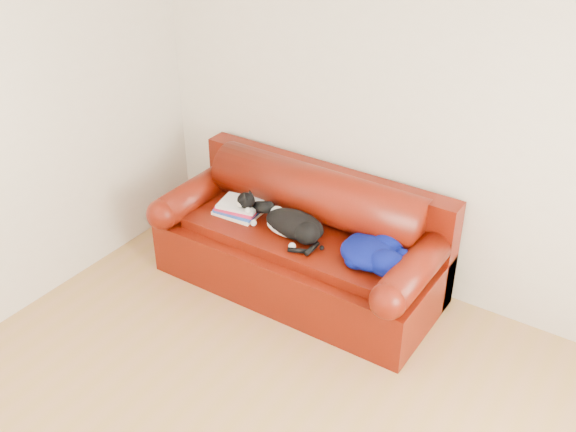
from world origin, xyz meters
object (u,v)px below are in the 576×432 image
book_stack (240,208)px  cat (293,225)px  blanket (375,252)px  sofa_base (299,260)px

book_stack → cat: size_ratio=0.55×
book_stack → cat: bearing=-4.3°
book_stack → blanket: blanket is taller
sofa_base → cat: size_ratio=3.34×
cat → blanket: 0.63m
cat → blanket: size_ratio=1.17×
sofa_base → book_stack: bearing=-174.3°
book_stack → cat: 0.51m
book_stack → cat: (0.51, -0.04, 0.04)m
book_stack → blanket: 1.14m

